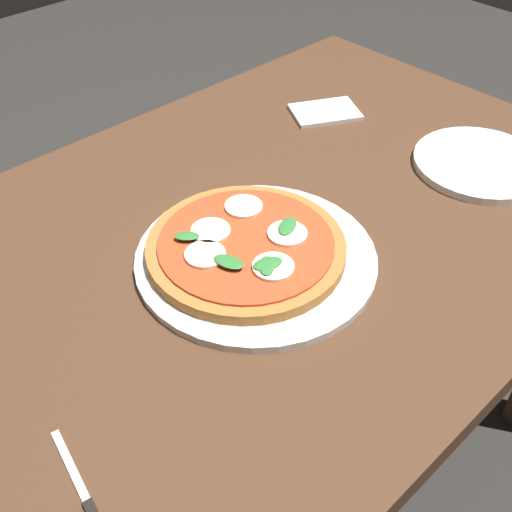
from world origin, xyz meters
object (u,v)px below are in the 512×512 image
object	(u,v)px
serving_tray	(256,258)
knife	(90,507)
pizza	(246,247)
plate_white	(480,164)
dining_table	(270,271)
napkin	(325,112)

from	to	relation	value
serving_tray	knife	distance (m)	0.42
pizza	plate_white	distance (m)	0.48
pizza	plate_white	size ratio (longest dim) A/B	1.25
pizza	dining_table	bearing A→B (deg)	-156.80
napkin	knife	bearing A→B (deg)	26.08
napkin	knife	size ratio (longest dim) A/B	0.77
pizza	knife	world-z (taller)	pizza
plate_white	dining_table	bearing A→B (deg)	-20.65
pizza	plate_white	xyz separation A→B (m)	(-0.47, 0.10, -0.02)
dining_table	serving_tray	world-z (taller)	serving_tray
serving_tray	pizza	xyz separation A→B (m)	(0.01, -0.01, 0.02)
napkin	knife	distance (m)	0.88
serving_tray	napkin	bearing A→B (deg)	-150.70
serving_tray	dining_table	bearing A→B (deg)	-147.74
serving_tray	pizza	world-z (taller)	pizza
plate_white	knife	world-z (taller)	plate_white
serving_tray	napkin	world-z (taller)	serving_tray
dining_table	serving_tray	xyz separation A→B (m)	(0.08, 0.05, 0.11)
napkin	pizza	bearing A→B (deg)	27.38
dining_table	napkin	world-z (taller)	napkin
pizza	napkin	bearing A→B (deg)	-152.62
plate_white	serving_tray	bearing A→B (deg)	-11.09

